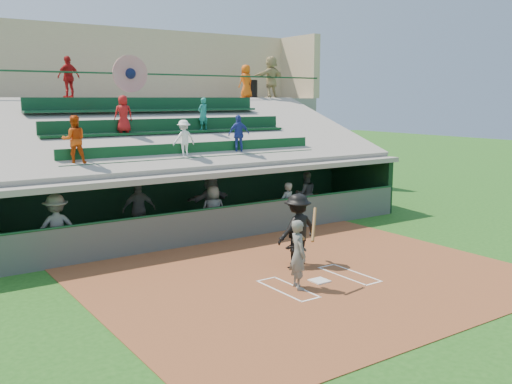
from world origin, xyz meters
TOP-DOWN VIEW (x-y plane):
  - ground at (0.00, 0.00)m, footprint 100.00×100.00m
  - dirt_slab at (0.00, 0.50)m, footprint 11.00×9.00m
  - home_plate at (0.00, 0.00)m, footprint 0.43×0.43m
  - batters_box_chalk at (0.00, 0.00)m, footprint 2.65×1.85m
  - dugout_floor at (0.00, 6.75)m, footprint 16.00×3.50m
  - concourse_slab at (0.00, 13.50)m, footprint 20.00×3.00m
  - grandstand at (-0.01, 10.51)m, footprint 20.40×10.40m
  - batter_at_plate at (-0.78, -0.11)m, footprint 0.91×0.78m
  - catcher at (0.16, 1.38)m, footprint 0.65×0.59m
  - home_umpire at (0.50, 1.54)m, footprint 1.32×0.80m
  - dugout_bench at (0.00, 7.86)m, footprint 14.03×1.03m
  - dugout_player_a at (-4.95, 5.63)m, footprint 1.31×0.85m
  - dugout_player_b at (-1.94, 6.88)m, footprint 1.16×0.65m
  - dugout_player_c at (0.19, 5.65)m, footprint 0.94×0.73m
  - dugout_player_d at (0.86, 6.98)m, footprint 1.80×0.76m
  - dugout_player_e at (3.01, 5.28)m, footprint 0.65×0.48m
  - dugout_player_f at (4.91, 6.56)m, footprint 1.02×0.93m
  - trash_bin at (6.64, 12.94)m, footprint 0.59×0.59m
  - concourse_staff_a at (-2.43, 12.25)m, footprint 1.03×0.66m
  - concourse_staff_b at (5.92, 12.35)m, footprint 0.84×0.62m
  - concourse_staff_c at (7.26, 12.18)m, footprint 1.96×1.03m

SIDE VIEW (x-z plane):
  - ground at x=0.00m, z-range 0.00..0.00m
  - dirt_slab at x=0.00m, z-range 0.00..0.02m
  - dugout_floor at x=0.00m, z-range 0.00..0.04m
  - batters_box_chalk at x=0.00m, z-range 0.02..0.03m
  - home_plate at x=0.00m, z-range 0.02..0.05m
  - dugout_bench at x=0.00m, z-range 0.04..0.46m
  - catcher at x=0.16m, z-range 0.02..1.12m
  - dugout_player_e at x=3.01m, z-range 0.04..1.66m
  - batter_at_plate at x=-0.78m, z-range -0.09..1.86m
  - dugout_player_c at x=0.19m, z-range 0.04..1.74m
  - dugout_player_f at x=4.91m, z-range 0.04..1.76m
  - dugout_player_b at x=-1.94m, z-range 0.04..1.90m
  - dugout_player_d at x=0.86m, z-range 0.04..1.92m
  - dugout_player_a at x=-4.95m, z-range 0.04..1.95m
  - home_umpire at x=0.50m, z-range 0.02..2.01m
  - grandstand at x=-0.01m, z-range -1.64..6.16m
  - concourse_slab at x=0.00m, z-range 0.00..4.60m
  - trash_bin at x=6.64m, z-range 4.60..5.48m
  - concourse_staff_b at x=5.92m, z-range 4.60..6.17m
  - concourse_staff_a at x=-2.43m, z-range 4.60..6.23m
  - concourse_staff_c at x=7.26m, z-range 4.60..6.62m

